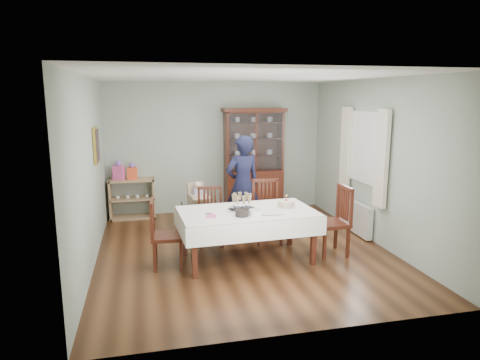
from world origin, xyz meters
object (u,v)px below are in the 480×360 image
object	(u,v)px
chair_end_right	(332,234)
woman	(243,185)
chair_far_right	(267,224)
chair_end_left	(166,247)
china_cabinet	(254,159)
chair_far_left	(211,228)
birthday_cake	(286,204)
dining_table	(247,235)
gift_bag_orange	(132,172)
sideboard	(132,199)
high_chair	(198,213)
champagne_tray	(242,205)
gift_bag_pink	(119,171)

from	to	relation	value
chair_end_right	woman	size ratio (longest dim) A/B	0.61
chair_far_right	chair_end_left	world-z (taller)	chair_far_right
chair_end_left	woman	xyz separation A→B (m)	(1.42, 1.30, 0.58)
china_cabinet	woman	size ratio (longest dim) A/B	1.24
chair_far_right	chair_end_right	size ratio (longest dim) A/B	0.98
chair_far_left	birthday_cake	xyz separation A→B (m)	(1.04, -0.77, 0.53)
dining_table	chair_end_right	xyz separation A→B (m)	(1.34, -0.05, -0.07)
chair_far_right	woman	world-z (taller)	woman
birthday_cake	gift_bag_orange	size ratio (longest dim) A/B	0.87
sideboard	high_chair	bearing A→B (deg)	-47.17
chair_far_right	woman	size ratio (longest dim) A/B	0.59
sideboard	champagne_tray	world-z (taller)	champagne_tray
high_chair	woman	bearing A→B (deg)	-23.40
chair_end_left	chair_far_right	bearing A→B (deg)	-62.78
chair_far_right	chair_end_right	xyz separation A→B (m)	(0.82, -0.77, 0.01)
china_cabinet	chair_end_left	bearing A→B (deg)	-126.56
chair_far_left	champagne_tray	xyz separation A→B (m)	(0.35, -0.74, 0.56)
gift_bag_orange	woman	bearing A→B (deg)	-35.43
woman	chair_far_right	bearing A→B (deg)	104.36
chair_end_left	gift_bag_orange	distance (m)	2.79
chair_end_right	champagne_tray	xyz separation A→B (m)	(-1.41, 0.11, 0.52)
gift_bag_orange	chair_far_left	bearing A→B (deg)	-55.72
woman	high_chair	bearing A→B (deg)	-21.56
chair_far_left	birthday_cake	bearing A→B (deg)	-31.38
chair_far_right	champagne_tray	size ratio (longest dim) A/B	2.57
chair_end_left	champagne_tray	distance (m)	1.25
chair_far_left	gift_bag_pink	size ratio (longest dim) A/B	2.46
sideboard	birthday_cake	size ratio (longest dim) A/B	3.09
woman	gift_bag_orange	world-z (taller)	woman
chair_end_right	gift_bag_pink	size ratio (longest dim) A/B	2.79
chair_far_left	chair_end_left	distance (m)	1.12
china_cabinet	chair_far_right	bearing A→B (deg)	-97.73
woman	gift_bag_orange	distance (m)	2.36
sideboard	chair_far_right	size ratio (longest dim) A/B	0.86
dining_table	gift_bag_orange	bearing A→B (deg)	122.34
chair_far_right	chair_end_left	bearing A→B (deg)	-152.56
chair_far_right	gift_bag_orange	distance (m)	3.01
sideboard	birthday_cake	distance (m)	3.55
china_cabinet	sideboard	xyz separation A→B (m)	(-2.50, 0.02, -0.72)
china_cabinet	champagne_tray	xyz separation A→B (m)	(-0.85, -2.60, -0.29)
champagne_tray	gift_bag_pink	world-z (taller)	gift_bag_pink
chair_end_right	high_chair	bearing A→B (deg)	-130.65
dining_table	high_chair	bearing A→B (deg)	110.98
china_cabinet	chair_far_right	xyz separation A→B (m)	(-0.26, -1.94, -0.81)
birthday_cake	dining_table	bearing A→B (deg)	-176.30
dining_table	champagne_tray	size ratio (longest dim) A/B	5.07
sideboard	gift_bag_orange	distance (m)	0.55
chair_far_right	chair_end_left	xyz separation A→B (m)	(-1.71, -0.72, -0.02)
sideboard	gift_bag_pink	size ratio (longest dim) A/B	2.35
gift_bag_pink	gift_bag_orange	size ratio (longest dim) A/B	1.15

